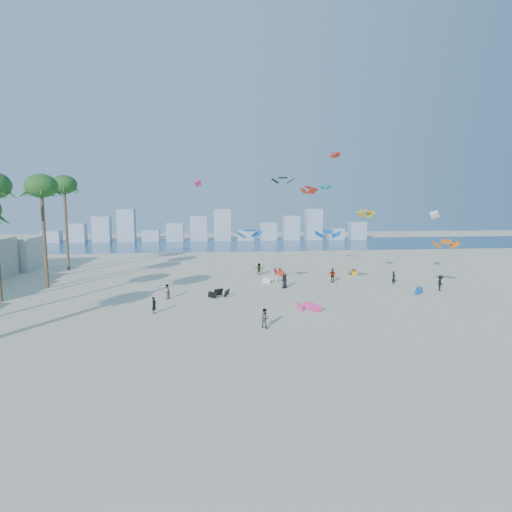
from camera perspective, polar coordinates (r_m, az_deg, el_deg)
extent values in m
plane|color=beige|center=(32.83, -2.11, -11.57)|extent=(220.00, 220.00, 0.00)
plane|color=navy|center=(103.53, -5.13, 1.54)|extent=(220.00, 220.00, 0.00)
imported|color=black|center=(41.80, -13.54, -6.44)|extent=(0.61, 0.70, 1.61)
imported|color=gray|center=(36.21, 1.13, -8.34)|extent=(1.03, 1.01, 1.68)
imported|color=black|center=(52.16, 3.84, -3.40)|extent=(1.00, 0.85, 1.73)
imported|color=gray|center=(56.60, 10.22, -2.59)|extent=(1.12, 1.03, 1.84)
imported|color=black|center=(55.11, 23.54, -3.35)|extent=(1.34, 1.37, 1.88)
imported|color=gray|center=(61.53, 0.42, -1.74)|extent=(1.58, 1.20, 1.66)
imported|color=black|center=(57.28, 18.02, -2.80)|extent=(0.73, 0.66, 1.68)
imported|color=gray|center=(47.41, -11.89, -4.72)|extent=(0.92, 0.99, 1.64)
cylinder|color=#595959|center=(45.06, 1.07, -1.46)|extent=(2.68, 5.04, 7.43)
cylinder|color=#595959|center=(53.69, 7.03, 2.61)|extent=(1.42, 5.73, 12.39)
cylinder|color=#595959|center=(52.33, 15.83, 0.64)|extent=(0.71, 5.37, 9.46)
cylinder|color=#595959|center=(59.96, -6.64, 3.65)|extent=(2.65, 2.41, 13.48)
cylinder|color=#595959|center=(64.29, 10.14, 3.63)|extent=(1.26, 3.05, 13.02)
cylinder|color=#595959|center=(49.31, 27.14, -2.20)|extent=(2.91, 5.70, 6.27)
cylinder|color=#595959|center=(66.85, 3.00, 4.41)|extent=(1.78, 2.25, 14.25)
cylinder|color=#595959|center=(55.40, 24.77, 0.52)|extent=(2.17, 5.11, 9.32)
cylinder|color=#595959|center=(46.10, 10.44, -1.44)|extent=(0.60, 3.38, 7.33)
cylinder|color=#595959|center=(67.22, 11.72, 5.88)|extent=(2.52, 2.91, 18.00)
cylinder|color=brown|center=(57.65, -26.56, 2.23)|extent=(0.40, 0.40, 12.44)
ellipsoid|color=#1D541E|center=(57.50, -26.93, 8.41)|extent=(3.80, 3.80, 2.85)
cylinder|color=brown|center=(65.11, -26.65, 2.79)|extent=(0.40, 0.40, 12.54)
ellipsoid|color=#1D541E|center=(64.98, -26.98, 8.30)|extent=(3.80, 3.80, 2.85)
cylinder|color=brown|center=(71.43, -24.13, 3.51)|extent=(0.40, 0.40, 13.10)
ellipsoid|color=#1D541E|center=(71.35, -24.41, 8.75)|extent=(3.80, 3.80, 2.85)
cube|color=beige|center=(75.92, -30.25, 0.26)|extent=(8.00, 7.00, 5.00)
cube|color=#9EADBF|center=(120.07, -25.75, 2.36)|extent=(4.40, 3.00, 3.00)
cube|color=#9EADBF|center=(118.10, -22.93, 2.88)|extent=(4.40, 3.00, 4.80)
cube|color=#9EADBF|center=(116.43, -20.02, 3.41)|extent=(4.40, 3.00, 6.60)
cube|color=#9EADBF|center=(115.08, -17.04, 3.94)|extent=(4.40, 3.00, 8.40)
cube|color=#9EADBF|center=(114.30, -13.92, 2.66)|extent=(4.40, 3.00, 3.00)
cube|color=#9EADBF|center=(113.58, -10.83, 3.18)|extent=(4.40, 3.00, 4.80)
cube|color=#9EADBF|center=(113.22, -7.71, 3.69)|extent=(4.40, 3.00, 6.60)
cube|color=#9EADBF|center=(113.19, -4.57, 4.19)|extent=(4.40, 3.00, 8.40)
cube|color=#9EADBF|center=(113.75, -1.43, 2.86)|extent=(4.40, 3.00, 3.00)
cube|color=#9EADBF|center=(114.39, 1.67, 3.34)|extent=(4.40, 3.00, 4.80)
cube|color=#9EADBF|center=(115.36, 4.73, 3.80)|extent=(4.40, 3.00, 6.60)
cube|color=#9EADBF|center=(116.67, 7.73, 4.24)|extent=(4.40, 3.00, 8.40)
cube|color=#9EADBF|center=(118.51, 10.62, 2.92)|extent=(4.40, 3.00, 3.00)
cube|color=#9EADBF|center=(120.41, 13.46, 3.34)|extent=(4.40, 3.00, 4.80)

